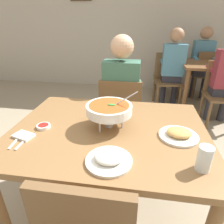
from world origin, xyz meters
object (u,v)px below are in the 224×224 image
chair_bg_corner (171,70)px  diner_main (121,92)px  dining_table_main (109,142)px  sauce_dish (44,126)px  patron_bg_left (173,64)px  drink_glass (204,160)px  dining_table_far (212,72)px  rice_plate (109,159)px  appetizer_plate (179,134)px  curry_bowl (109,109)px  chair_bg_middle (221,90)px  chair_bg_right (205,72)px  chair_diner_main (121,113)px  patron_bg_right (202,59)px  chair_bg_left (167,76)px

chair_bg_corner → diner_main: bearing=-110.7°
dining_table_main → sauce_dish: (-0.43, -0.06, 0.12)m
sauce_dish → patron_bg_left: 2.61m
drink_glass → dining_table_far: size_ratio=0.13×
dining_table_far → rice_plate: bearing=-116.1°
rice_plate → sauce_dish: 0.56m
rice_plate → chair_bg_corner: bearing=77.4°
appetizer_plate → dining_table_main: bearing=175.1°
dining_table_main → dining_table_far: (1.35, 2.30, -0.03)m
dining_table_main → diner_main: (0.00, 0.81, 0.08)m
dining_table_main → dining_table_far: 2.66m
curry_bowl → chair_bg_corner: size_ratio=0.37×
dining_table_main → diner_main: size_ratio=0.98×
diner_main → chair_bg_middle: diner_main is taller
diner_main → chair_bg_corner: bearing=69.3°
chair_bg_right → dining_table_far: bearing=-94.9°
chair_bg_middle → chair_bg_right: bearing=87.1°
dining_table_main → patron_bg_left: patron_bg_left is taller
sauce_dish → chair_bg_middle: 2.55m
rice_plate → dining_table_far: (1.29, 2.63, -0.16)m
dining_table_main → chair_diner_main: size_ratio=1.43×
diner_main → drink_glass: diner_main is taller
rice_plate → chair_bg_corner: chair_bg_corner is taller
appetizer_plate → patron_bg_right: bearing=73.3°
diner_main → chair_bg_corner: 2.18m
chair_bg_right → chair_diner_main: bearing=-124.5°
curry_bowl → sauce_dish: curry_bowl is taller
chair_bg_corner → appetizer_plate: bearing=-96.4°
diner_main → patron_bg_left: bearing=64.6°
chair_diner_main → chair_bg_right: (1.39, 2.02, 0.00)m
sauce_dish → diner_main: bearing=63.4°
chair_bg_left → patron_bg_left: patron_bg_left is taller
dining_table_main → diner_main: bearing=90.0°
patron_bg_right → chair_bg_middle: bearing=-88.6°
diner_main → patron_bg_right: 2.42m
patron_bg_left → sauce_dish: bearing=-115.8°
chair_diner_main → dining_table_far: chair_diner_main is taller
patron_bg_right → curry_bowl: bearing=-115.0°
drink_glass → patron_bg_right: (0.80, 3.16, -0.09)m
dining_table_main → chair_bg_middle: (1.34, 1.76, -0.16)m
curry_bowl → drink_glass: 0.62m
chair_bg_left → patron_bg_right: 0.85m
dining_table_main → appetizer_plate: 0.46m
curry_bowl → drink_glass: bearing=-33.4°
rice_plate → chair_bg_right: chair_bg_right is taller
chair_bg_left → rice_plate: bearing=-102.3°
rice_plate → patron_bg_right: 3.41m
curry_bowl → chair_bg_left: curry_bowl is taller
patron_bg_right → dining_table_far: bearing=-86.2°
dining_table_main → chair_bg_middle: bearing=52.7°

